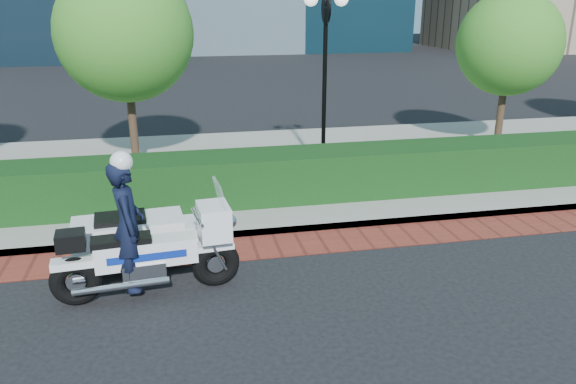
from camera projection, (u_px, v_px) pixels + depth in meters
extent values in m
plane|color=black|center=(347.00, 280.00, 8.86)|extent=(120.00, 120.00, 0.00)
cube|color=maroon|center=(322.00, 242.00, 10.25)|extent=(60.00, 1.00, 0.01)
cube|color=gray|center=(277.00, 169.00, 14.39)|extent=(60.00, 8.00, 0.15)
cube|color=black|center=(297.00, 174.00, 11.98)|extent=(18.00, 1.20, 1.00)
cylinder|color=black|center=(323.00, 167.00, 13.77)|extent=(0.30, 0.30, 0.30)
cylinder|color=black|center=(324.00, 91.00, 13.16)|extent=(0.10, 0.10, 3.70)
cylinder|color=black|center=(326.00, 8.00, 12.55)|extent=(0.04, 0.70, 0.70)
cylinder|color=#332319|center=(133.00, 126.00, 13.80)|extent=(0.20, 0.20, 2.17)
sphere|color=#3A731C|center=(125.00, 33.00, 13.08)|extent=(3.20, 3.20, 3.20)
cylinder|color=#332319|center=(500.00, 115.00, 15.76)|extent=(0.20, 0.20, 1.92)
sphere|color=#3A731C|center=(509.00, 43.00, 15.12)|extent=(2.80, 2.80, 2.80)
torus|color=black|center=(76.00, 281.00, 8.05)|extent=(0.76, 0.29, 0.74)
torus|color=black|center=(216.00, 263.00, 8.60)|extent=(0.76, 0.29, 0.74)
cube|color=white|center=(146.00, 252.00, 8.22)|extent=(1.49, 0.49, 0.38)
cube|color=silver|center=(144.00, 269.00, 8.29)|extent=(0.66, 0.50, 0.31)
cube|color=white|center=(214.00, 221.00, 8.38)|extent=(0.50, 0.66, 0.51)
cube|color=silver|center=(220.00, 196.00, 8.28)|extent=(0.19, 0.57, 0.45)
cube|color=black|center=(121.00, 241.00, 8.06)|extent=(0.87, 0.41, 0.11)
cube|color=black|center=(70.00, 241.00, 7.84)|extent=(0.42, 0.39, 0.25)
cube|color=white|center=(129.00, 237.00, 9.07)|extent=(1.80, 0.94, 0.62)
cube|color=black|center=(120.00, 218.00, 8.93)|extent=(0.83, 0.63, 0.09)
torus|color=black|center=(123.00, 241.00, 9.62)|extent=(0.58, 0.23, 0.56)
imported|color=black|center=(128.00, 226.00, 8.02)|extent=(0.52, 0.75, 1.94)
sphere|color=white|center=(121.00, 162.00, 7.70)|extent=(0.31, 0.31, 0.31)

